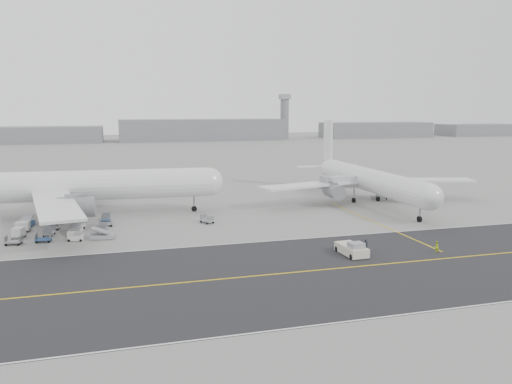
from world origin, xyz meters
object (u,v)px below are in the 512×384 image
object	(u,v)px
airliner_a	(69,186)
airliner_b	(367,179)
jet_bridge	(354,183)
ground_crew_a	(366,246)
ground_crew_b	(436,247)
pushback_tug	(352,249)
control_tower	(285,116)

from	to	relation	value
airliner_a	airliner_b	bearing A→B (deg)	-87.97
jet_bridge	ground_crew_a	size ratio (longest dim) A/B	8.58
airliner_b	ground_crew_b	distance (m)	40.74
airliner_a	jet_bridge	world-z (taller)	airliner_a
ground_crew_a	ground_crew_b	bearing A→B (deg)	-30.84
airliner_b	ground_crew_a	xyz separation A→B (m)	(-19.41, -36.51, -4.28)
airliner_b	pushback_tug	size ratio (longest dim) A/B	6.98
pushback_tug	jet_bridge	world-z (taller)	jet_bridge
control_tower	airliner_a	distance (m)	270.06
jet_bridge	airliner_b	bearing A→B (deg)	-39.98
airliner_a	airliner_b	xyz separation A→B (m)	(64.08, -1.68, -0.87)
ground_crew_a	ground_crew_b	size ratio (longest dim) A/B	1.13
control_tower	jet_bridge	world-z (taller)	control_tower
ground_crew_a	pushback_tug	bearing A→B (deg)	-177.81
jet_bridge	ground_crew_a	world-z (taller)	jet_bridge
control_tower	ground_crew_a	bearing A→B (deg)	-106.32
control_tower	jet_bridge	xyz separation A→B (m)	(-64.09, -238.77, -11.91)
airliner_b	jet_bridge	xyz separation A→B (m)	(-2.42, 1.69, -0.91)
ground_crew_a	jet_bridge	bearing A→B (deg)	51.25
control_tower	airliner_a	world-z (taller)	control_tower
control_tower	ground_crew_b	xyz separation A→B (m)	(-71.03, -279.87, -15.40)
airliner_b	jet_bridge	bearing A→B (deg)	145.26
airliner_a	airliner_b	distance (m)	64.11
control_tower	jet_bridge	bearing A→B (deg)	-105.02
airliner_a	airliner_b	size ratio (longest dim) A/B	1.17
control_tower	airliner_b	bearing A→B (deg)	-104.38
control_tower	ground_crew_b	world-z (taller)	control_tower
pushback_tug	ground_crew_a	size ratio (longest dim) A/B	3.90
airliner_a	pushback_tug	bearing A→B (deg)	-129.34
airliner_a	pushback_tug	distance (m)	57.56
airliner_a	ground_crew_a	xyz separation A→B (m)	(44.67, -38.19, -5.15)
airliner_a	jet_bridge	distance (m)	61.69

